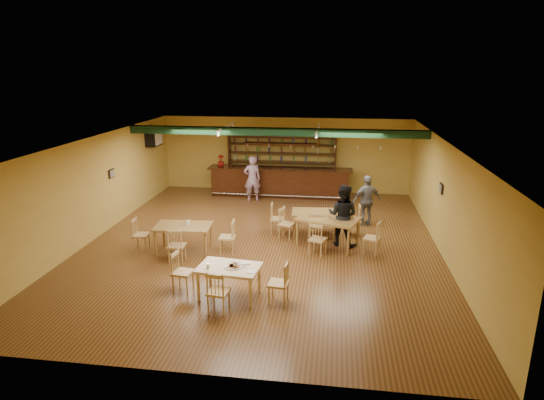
# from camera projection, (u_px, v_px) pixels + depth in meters

# --- Properties ---
(floor) EXTENTS (12.00, 12.00, 0.00)m
(floor) POSITION_uv_depth(u_px,v_px,m) (262.00, 243.00, 13.39)
(floor) COLOR #513217
(floor) RESTS_ON ground
(ceiling_beam) EXTENTS (10.00, 0.30, 0.25)m
(ceiling_beam) POSITION_uv_depth(u_px,v_px,m) (275.00, 132.00, 15.25)
(ceiling_beam) COLOR black
(ceiling_beam) RESTS_ON ceiling
(track_rail_left) EXTENTS (0.05, 2.50, 0.05)m
(track_rail_left) POSITION_uv_depth(u_px,v_px,m) (226.00, 126.00, 16.04)
(track_rail_left) COLOR silver
(track_rail_left) RESTS_ON ceiling
(track_rail_right) EXTENTS (0.05, 2.50, 0.05)m
(track_rail_right) POSITION_uv_depth(u_px,v_px,m) (318.00, 128.00, 15.61)
(track_rail_right) COLOR silver
(track_rail_right) RESTS_ON ceiling
(ac_unit) EXTENTS (0.34, 0.70, 0.48)m
(ac_unit) POSITION_uv_depth(u_px,v_px,m) (154.00, 138.00, 17.36)
(ac_unit) COLOR silver
(ac_unit) RESTS_ON wall_left
(picture_left) EXTENTS (0.04, 0.34, 0.28)m
(picture_left) POSITION_uv_depth(u_px,v_px,m) (112.00, 174.00, 14.52)
(picture_left) COLOR black
(picture_left) RESTS_ON wall_left
(picture_right) EXTENTS (0.04, 0.34, 0.28)m
(picture_right) POSITION_uv_depth(u_px,v_px,m) (441.00, 189.00, 12.73)
(picture_right) COLOR black
(picture_right) RESTS_ON wall_right
(bar_counter) EXTENTS (5.64, 0.85, 1.13)m
(bar_counter) POSITION_uv_depth(u_px,v_px,m) (280.00, 182.00, 18.14)
(bar_counter) COLOR black
(bar_counter) RESTS_ON ground
(back_bar_hutch) EXTENTS (4.36, 0.40, 2.28)m
(back_bar_hutch) POSITION_uv_depth(u_px,v_px,m) (282.00, 164.00, 18.58)
(back_bar_hutch) COLOR black
(back_bar_hutch) RESTS_ON ground
(poinsettia) EXTENTS (0.33, 0.33, 0.46)m
(poinsettia) POSITION_uv_depth(u_px,v_px,m) (221.00, 161.00, 18.23)
(poinsettia) COLOR maroon
(poinsettia) RESTS_ON bar_counter
(dining_table_b) EXTENTS (1.48, 0.95, 0.71)m
(dining_table_b) POSITION_uv_depth(u_px,v_px,m) (315.00, 223.00, 14.05)
(dining_table_b) COLOR olive
(dining_table_b) RESTS_ON ground
(dining_table_c) EXTENTS (1.58, 1.01, 0.76)m
(dining_table_c) POSITION_uv_depth(u_px,v_px,m) (184.00, 238.00, 12.70)
(dining_table_c) COLOR olive
(dining_table_c) RESTS_ON ground
(dining_table_d) EXTENTS (1.91, 1.50, 0.84)m
(dining_table_d) POSITION_uv_depth(u_px,v_px,m) (327.00, 232.00, 13.10)
(dining_table_d) COLOR olive
(dining_table_d) RESTS_ON ground
(near_table) EXTENTS (1.43, 1.01, 0.72)m
(near_table) POSITION_uv_depth(u_px,v_px,m) (229.00, 282.00, 10.21)
(near_table) COLOR beige
(near_table) RESTS_ON ground
(pizza_tray) EXTENTS (0.50, 0.50, 0.01)m
(pizza_tray) POSITION_uv_depth(u_px,v_px,m) (233.00, 267.00, 10.09)
(pizza_tray) COLOR silver
(pizza_tray) RESTS_ON near_table
(parmesan_shaker) EXTENTS (0.08, 0.08, 0.11)m
(parmesan_shaker) POSITION_uv_depth(u_px,v_px,m) (208.00, 266.00, 10.01)
(parmesan_shaker) COLOR #EAE5C6
(parmesan_shaker) RESTS_ON near_table
(napkin_stack) EXTENTS (0.24, 0.22, 0.03)m
(napkin_stack) POSITION_uv_depth(u_px,v_px,m) (246.00, 263.00, 10.24)
(napkin_stack) COLOR white
(napkin_stack) RESTS_ON near_table
(pizza_server) EXTENTS (0.33, 0.20, 0.00)m
(pizza_server) POSITION_uv_depth(u_px,v_px,m) (240.00, 266.00, 10.11)
(pizza_server) COLOR silver
(pizza_server) RESTS_ON pizza_tray
(side_plate) EXTENTS (0.24, 0.24, 0.01)m
(side_plate) POSITION_uv_depth(u_px,v_px,m) (251.00, 271.00, 9.85)
(side_plate) COLOR white
(side_plate) RESTS_ON near_table
(patron_bar) EXTENTS (0.72, 0.57, 1.74)m
(patron_bar) POSITION_uv_depth(u_px,v_px,m) (252.00, 179.00, 17.40)
(patron_bar) COLOR #834494
(patron_bar) RESTS_ON ground
(patron_right_a) EXTENTS (1.04, 0.92, 1.79)m
(patron_right_a) POSITION_uv_depth(u_px,v_px,m) (343.00, 215.00, 13.04)
(patron_right_a) COLOR black
(patron_right_a) RESTS_ON ground
(patron_right_b) EXTENTS (1.04, 0.73, 1.64)m
(patron_right_b) POSITION_uv_depth(u_px,v_px,m) (367.00, 201.00, 14.73)
(patron_right_b) COLOR slate
(patron_right_b) RESTS_ON ground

